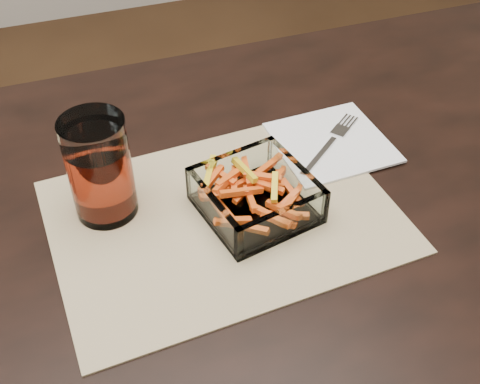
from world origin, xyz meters
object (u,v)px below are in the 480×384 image
at_px(tumbler, 100,171).
at_px(fork, 332,141).
at_px(glass_bowl, 256,198).
at_px(dining_table, 196,278).

distance_m(tumbler, fork, 0.35).
relative_size(glass_bowl, tumbler, 1.11).
xyz_separation_m(glass_bowl, fork, (0.16, 0.10, -0.02)).
distance_m(glass_bowl, fork, 0.19).
height_order(glass_bowl, tumbler, tumbler).
height_order(dining_table, glass_bowl, glass_bowl).
xyz_separation_m(dining_table, tumbler, (-0.10, 0.08, 0.16)).
relative_size(glass_bowl, fork, 1.15).
bearing_deg(fork, dining_table, -105.01).
bearing_deg(glass_bowl, fork, 30.84).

